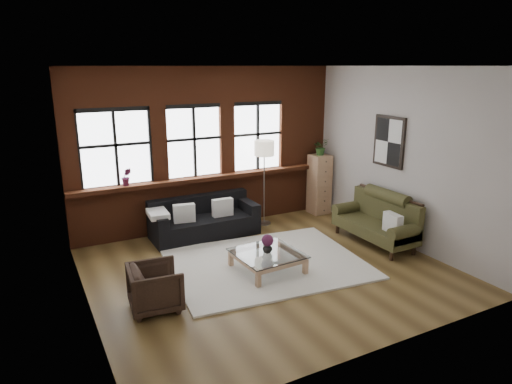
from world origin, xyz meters
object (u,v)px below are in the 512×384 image
drawer_chest (319,184)px  dark_sofa (204,218)px  floor_lamp (264,180)px  coffee_table (267,262)px  armchair (155,287)px  vase (267,248)px  vintage_settee (375,220)px

drawer_chest → dark_sofa: bearing=-176.4°
drawer_chest → floor_lamp: (-1.45, -0.09, 0.29)m
coffee_table → drawer_chest: 3.33m
armchair → vase: 1.94m
dark_sofa → vintage_settee: (2.64, -1.82, 0.09)m
armchair → floor_lamp: size_ratio=0.36×
vase → drawer_chest: (2.51, 2.13, 0.25)m
armchair → drawer_chest: size_ratio=0.52×
armchair → drawer_chest: 5.06m
vase → floor_lamp: 2.36m
vintage_settee → drawer_chest: 2.02m
dark_sofa → vintage_settee: vintage_settee is taller
vase → drawer_chest: bearing=40.4°
vintage_settee → coffee_table: 2.36m
coffee_table → armchair: bearing=-170.6°
drawer_chest → vase: bearing=-139.6°
dark_sofa → drawer_chest: bearing=3.6°
drawer_chest → vintage_settee: bearing=-94.8°
armchair → floor_lamp: (2.96, 2.35, 0.64)m
coffee_table → vase: size_ratio=5.84×
dark_sofa → floor_lamp: floor_lamp is taller
floor_lamp → vase: bearing=-117.3°
armchair → vase: bearing=-74.9°
vase → floor_lamp: (1.05, 2.04, 0.55)m
dark_sofa → drawer_chest: size_ratio=1.55×
vase → drawer_chest: drawer_chest is taller
vase → vintage_settee: bearing=3.2°
vintage_settee → floor_lamp: bearing=124.0°
dark_sofa → drawer_chest: drawer_chest is taller
dark_sofa → vintage_settee: size_ratio=1.17×
vintage_settee → floor_lamp: (-1.28, 1.91, 0.49)m
vintage_settee → floor_lamp: size_ratio=0.91×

